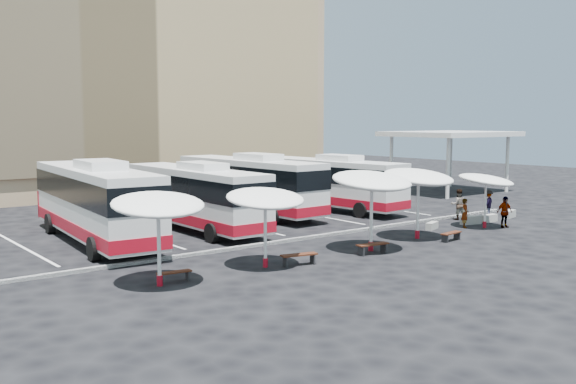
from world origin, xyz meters
TOP-DOWN VIEW (x-y plane):
  - ground at (0.00, 0.00)m, footprint 120.00×120.00m
  - sandstone_building at (0.00, 31.87)m, footprint 42.00×18.25m
  - service_canopy at (24.00, 10.00)m, footprint 10.00×8.00m
  - curb_divider at (0.00, 0.50)m, footprint 34.00×0.25m
  - bay_lines at (0.00, 8.00)m, footprint 24.15×12.00m
  - bus_0 at (-8.67, 6.44)m, footprint 3.97×13.49m
  - bus_1 at (-2.86, 6.68)m, footprint 2.90×12.20m
  - bus_2 at (2.82, 9.56)m, footprint 3.36×12.86m
  - bus_3 at (8.53, 8.13)m, footprint 3.61×12.28m
  - sunshade_0 at (-10.06, -3.42)m, footprint 4.00×4.04m
  - sunshade_1 at (-5.15, -3.36)m, footprint 3.88×3.91m
  - sunshade_2 at (0.78, -3.68)m, footprint 4.18×4.23m
  - sunshade_3 at (4.99, -2.89)m, footprint 3.77×3.81m
  - sunshade_4 at (10.68, -3.01)m, footprint 4.08×4.10m
  - wood_bench_0 at (-9.36, -3.23)m, footprint 1.37×0.52m
  - wood_bench_1 at (-3.83, -3.97)m, footprint 1.67×0.78m
  - wood_bench_2 at (0.30, -4.27)m, footprint 1.67×0.63m
  - wood_bench_3 at (5.80, -4.44)m, footprint 1.50×0.57m
  - conc_bench_0 at (7.84, -1.51)m, footprint 1.13×0.68m
  - conc_bench_1 at (11.07, -1.77)m, footprint 1.37×0.73m
  - conc_bench_2 at (12.71, -1.89)m, footprint 1.20×0.44m
  - conc_bench_3 at (15.19, -1.67)m, footprint 1.30×0.68m
  - passenger_0 at (9.70, -2.37)m, footprint 0.72×0.73m
  - passenger_1 at (11.88, -0.27)m, footprint 1.18×1.12m
  - passenger_2 at (11.55, -3.73)m, footprint 1.14×0.69m
  - passenger_3 at (14.45, -0.56)m, footprint 1.27×0.96m

SIDE VIEW (x-z plane):
  - ground at x=0.00m, z-range 0.00..0.00m
  - bay_lines at x=0.00m, z-range 0.00..0.01m
  - curb_divider at x=0.00m, z-range 0.00..0.15m
  - conc_bench_0 at x=7.84m, z-range 0.00..0.40m
  - conc_bench_2 at x=12.71m, z-range 0.00..0.45m
  - conc_bench_3 at x=15.19m, z-range 0.00..0.46m
  - conc_bench_1 at x=11.07m, z-range 0.00..0.49m
  - wood_bench_0 at x=-9.36m, z-range 0.11..0.52m
  - wood_bench_3 at x=5.80m, z-range 0.12..0.57m
  - wood_bench_1 at x=-3.83m, z-range 0.13..0.63m
  - wood_bench_2 at x=0.30m, z-range 0.13..0.63m
  - passenger_0 at x=9.70m, z-range 0.00..1.70m
  - passenger_3 at x=14.45m, z-range 0.00..1.74m
  - passenger_2 at x=11.55m, z-range 0.00..1.82m
  - passenger_1 at x=11.88m, z-range 0.00..1.91m
  - bus_3 at x=8.53m, z-range 0.04..3.88m
  - bus_1 at x=-2.86m, z-range 0.04..3.91m
  - bus_2 at x=2.82m, z-range 0.04..4.09m
  - bus_0 at x=-8.67m, z-range 0.05..4.27m
  - sunshade_4 at x=10.68m, z-range 1.13..4.35m
  - sunshade_1 at x=-5.15m, z-range 1.20..4.62m
  - sunshade_0 at x=-10.06m, z-range 1.26..4.85m
  - sunshade_3 at x=4.99m, z-range 1.32..5.10m
  - sunshade_2 at x=0.78m, z-range 1.37..5.27m
  - service_canopy at x=24.00m, z-range 2.27..7.47m
  - sandstone_building at x=0.00m, z-range -2.17..27.43m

